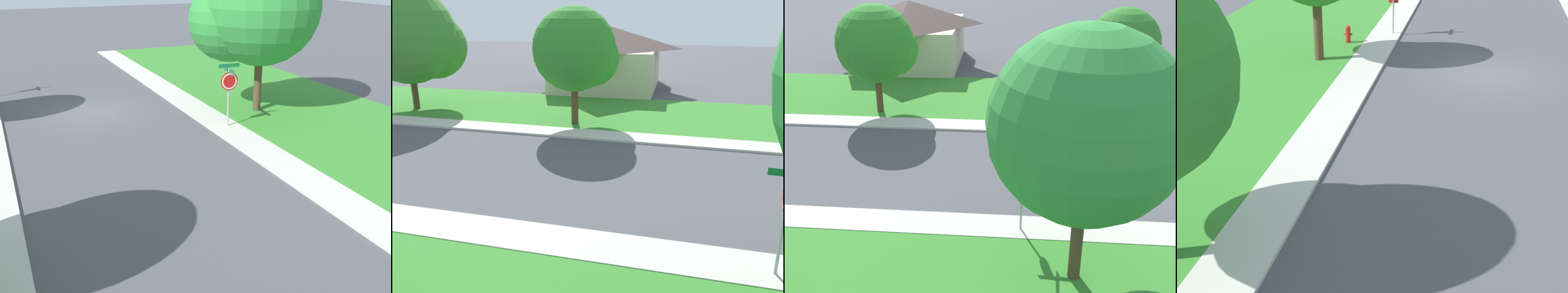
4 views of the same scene
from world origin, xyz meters
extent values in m
plane|color=#4C4C51|center=(0.00, 0.00, 0.00)|extent=(120.00, 120.00, 0.00)
cube|color=beige|center=(-4.70, 12.00, 0.05)|extent=(1.40, 56.00, 0.10)
cylinder|color=#9E9EA3|center=(-4.81, 4.58, 1.30)|extent=(0.07, 0.07, 2.60)
cylinder|color=red|center=(-4.81, 4.63, 2.05)|extent=(0.76, 0.08, 0.76)
cylinder|color=white|center=(-4.81, 4.65, 2.05)|extent=(0.67, 0.05, 0.67)
cylinder|color=red|center=(-4.81, 4.65, 2.05)|extent=(0.55, 0.04, 0.55)
cube|color=#146B38|center=(-4.81, 4.58, 2.69)|extent=(0.92, 0.08, 0.16)
cube|color=#146B38|center=(-4.81, 4.58, 2.50)|extent=(0.08, 0.92, 0.16)
cylinder|color=#4C3823|center=(-7.19, 2.99, 1.51)|extent=(0.36, 0.36, 3.01)
sphere|color=#2F8A38|center=(-7.19, 2.99, 4.85)|extent=(5.26, 5.26, 5.26)
sphere|color=#2F8A38|center=(-6.01, 2.20, 4.20)|extent=(3.68, 3.68, 3.68)
camera|label=1|loc=(4.25, 21.53, 6.55)|focal=43.43mm
camera|label=2|loc=(-13.39, 6.67, 5.69)|focal=37.66mm
camera|label=3|loc=(-19.31, 4.68, 9.56)|focal=45.99mm
camera|label=4|loc=(0.43, 20.30, 6.88)|focal=51.10mm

